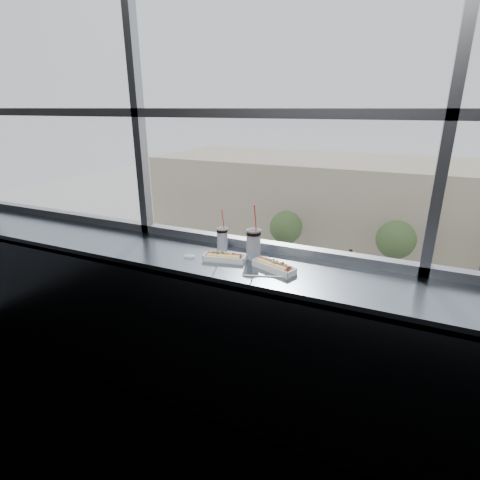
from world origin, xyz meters
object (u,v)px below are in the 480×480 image
at_px(wrapper, 189,256).
at_px(pedestrian_b, 349,258).
at_px(hotdog_tray_left, 225,257).
at_px(tree_left, 286,227).
at_px(pedestrian_c, 480,274).
at_px(loose_straw, 263,276).
at_px(soda_cup_left, 222,238).
at_px(soda_cup_right, 253,243).
at_px(car_far_a, 269,264).
at_px(tree_center, 396,240).
at_px(car_far_b, 430,291).
at_px(car_near_a, 156,294).
at_px(hotdog_tray_right, 274,266).
at_px(car_near_c, 331,335).
at_px(car_near_b, 224,310).

bearing_deg(wrapper, pedestrian_b, 94.74).
bearing_deg(hotdog_tray_left, tree_left, 94.01).
bearing_deg(pedestrian_b, pedestrian_c, 96.48).
bearing_deg(loose_straw, soda_cup_left, 125.83).
distance_m(soda_cup_right, pedestrian_c, 32.05).
bearing_deg(soda_cup_right, hotdog_tray_left, -141.22).
relative_size(car_far_a, tree_center, 1.34).
distance_m(hotdog_tray_left, soda_cup_left, 0.21).
bearing_deg(car_far_b, loose_straw, 169.17).
bearing_deg(wrapper, car_near_a, 129.14).
height_order(hotdog_tray_right, car_near_c, hotdog_tray_right).
bearing_deg(soda_cup_right, hotdog_tray_right, -34.50).
bearing_deg(loose_straw, pedestrian_c, 58.58).
bearing_deg(car_near_c, car_near_a, 93.57).
relative_size(car_far_a, pedestrian_c, 3.20).
distance_m(car_far_a, pedestrian_c, 16.16).
bearing_deg(pedestrian_b, car_near_a, -42.42).
distance_m(soda_cup_left, tree_left, 30.65).
height_order(loose_straw, pedestrian_b, loose_straw).
xyz_separation_m(soda_cup_right, tree_center, (0.63, 28.18, -8.97)).
xyz_separation_m(hotdog_tray_left, soda_cup_left, (-0.10, 0.18, 0.06)).
height_order(car_near_a, car_far_a, car_far_a).
bearing_deg(car_near_c, car_far_b, -29.04).
relative_size(car_near_c, tree_left, 1.41).
distance_m(wrapper, pedestrian_c, 32.25).
xyz_separation_m(hotdog_tray_left, pedestrian_c, (7.02, 29.37, -11.08)).
bearing_deg(soda_cup_left, car_near_b, 117.12).
bearing_deg(tree_left, soda_cup_left, -73.90).
height_order(hotdog_tray_left, wrapper, hotdog_tray_left).
bearing_deg(car_far_b, soda_cup_left, 168.10).
bearing_deg(car_near_b, car_far_b, -50.28).
height_order(hotdog_tray_left, pedestrian_b, hotdog_tray_left).
relative_size(car_far_b, car_near_c, 1.06).
relative_size(soda_cup_left, loose_straw, 1.25).
bearing_deg(car_near_c, soda_cup_left, -170.74).
distance_m(loose_straw, tree_center, 29.77).
height_order(hotdog_tray_left, car_far_a, hotdog_tray_left).
distance_m(soda_cup_right, tree_left, 30.78).
bearing_deg(soda_cup_left, loose_straw, -35.57).
bearing_deg(wrapper, car_far_b, 81.48).
bearing_deg(car_far_a, car_near_a, 150.77).
bearing_deg(car_far_b, car_near_b, 120.59).
xyz_separation_m(loose_straw, pedestrian_b, (-2.90, 28.40, -10.93)).
bearing_deg(pedestrian_b, car_far_a, -55.22).
height_order(pedestrian_c, tree_center, tree_center).
bearing_deg(soda_cup_right, car_near_c, 96.57).
relative_size(hotdog_tray_right, wrapper, 3.19).
height_order(hotdog_tray_right, car_far_b, hotdog_tray_right).
height_order(soda_cup_right, wrapper, soda_cup_right).
bearing_deg(car_near_a, soda_cup_left, -147.06).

